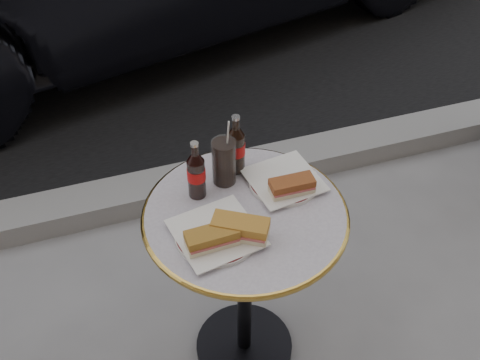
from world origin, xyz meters
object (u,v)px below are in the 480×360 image
object	(u,v)px
bistro_table	(245,288)
cola_bottle_right	(236,144)
cola_glass	(224,162)
plate_right	(284,181)
plate_left	(216,235)
cola_bottle_left	(196,169)

from	to	relation	value
bistro_table	cola_bottle_right	distance (m)	0.51
bistro_table	cola_glass	world-z (taller)	cola_glass
plate_right	cola_glass	bearing A→B (deg)	158.29
plate_left	cola_glass	bearing A→B (deg)	67.18
cola_bottle_left	cola_bottle_right	xyz separation A→B (m)	(0.15, 0.07, 0.00)
plate_left	cola_bottle_left	bearing A→B (deg)	91.58
bistro_table	plate_right	xyz separation A→B (m)	(0.16, 0.09, 0.37)
cola_bottle_left	plate_right	bearing A→B (deg)	-7.36
plate_left	bistro_table	bearing A→B (deg)	30.39
plate_right	cola_bottle_right	xyz separation A→B (m)	(-0.12, 0.11, 0.10)
plate_left	cola_bottle_left	size ratio (longest dim) A/B	1.18
cola_bottle_right	cola_glass	size ratio (longest dim) A/B	1.35
plate_right	cola_bottle_right	distance (m)	0.19
bistro_table	cola_glass	size ratio (longest dim) A/B	4.68
bistro_table	cola_bottle_right	world-z (taller)	cola_bottle_right
plate_right	plate_left	bearing A→B (deg)	-150.63
cola_glass	bistro_table	bearing A→B (deg)	-83.74
plate_left	cola_bottle_right	xyz separation A→B (m)	(0.14, 0.26, 0.10)
bistro_table	cola_bottle_left	xyz separation A→B (m)	(-0.11, 0.12, 0.47)
plate_right	cola_bottle_right	world-z (taller)	cola_bottle_right
plate_right	cola_bottle_left	distance (m)	0.29
plate_left	cola_bottle_right	bearing A→B (deg)	60.87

